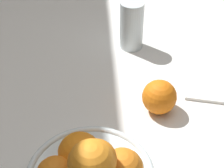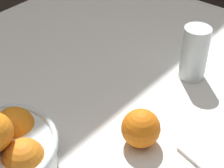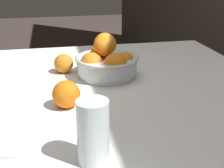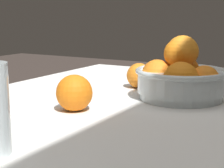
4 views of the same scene
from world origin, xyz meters
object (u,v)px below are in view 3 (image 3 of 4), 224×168
(fruit_bowl, at_px, (106,62))
(orange_loose_near_bowl, at_px, (64,63))
(orange_loose_front, at_px, (66,94))
(juice_glass, at_px, (93,134))

(fruit_bowl, xyz_separation_m, orange_loose_near_bowl, (-0.07, -0.14, -0.02))
(fruit_bowl, height_order, orange_loose_front, fruit_bowl)
(orange_loose_near_bowl, height_order, orange_loose_front, orange_loose_front)
(fruit_bowl, bearing_deg, juice_glass, -13.64)
(orange_loose_front, bearing_deg, juice_glass, 7.73)
(juice_glass, height_order, orange_loose_front, juice_glass)
(juice_glass, bearing_deg, fruit_bowl, 166.36)
(juice_glass, height_order, orange_loose_near_bowl, juice_glass)
(juice_glass, xyz_separation_m, orange_loose_front, (-0.27, -0.04, -0.02))
(fruit_bowl, relative_size, juice_glass, 1.63)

